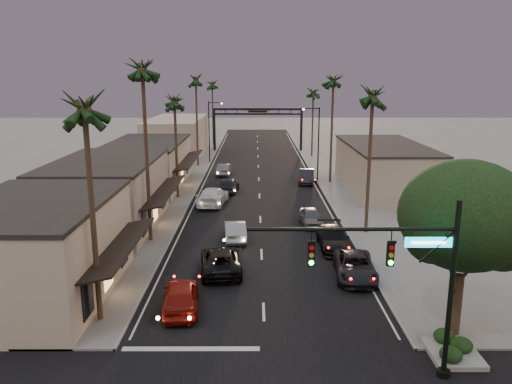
{
  "coord_description": "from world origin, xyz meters",
  "views": [
    {
      "loc": [
        -0.46,
        -15.01,
        12.56
      ],
      "look_at": [
        -0.39,
        28.15,
        2.5
      ],
      "focal_mm": 35.0,
      "sensor_mm": 36.0,
      "label": 1
    }
  ],
  "objects_px": {
    "curbside_near": "(355,266)",
    "oncoming_pickup": "(221,260)",
    "palm_lc": "(174,97)",
    "palm_far": "(212,82)",
    "streetlight_right": "(316,137)",
    "oncoming_red": "(181,296)",
    "arch": "(258,119)",
    "palm_ld": "(196,77)",
    "palm_ra": "(373,91)",
    "curbside_black": "(334,238)",
    "palm_lb": "(142,64)",
    "streetlight_left": "(211,127)",
    "corner_tree": "(467,220)",
    "traffic_signal": "(407,265)",
    "palm_la": "(84,100)",
    "palm_rc": "(313,90)",
    "palm_rb": "(334,77)",
    "oncoming_silver": "(235,230)"
  },
  "relations": [
    {
      "from": "arch",
      "to": "palm_lc",
      "type": "relative_size",
      "value": 1.25
    },
    {
      "from": "corner_tree",
      "to": "palm_la",
      "type": "height_order",
      "value": "palm_la"
    },
    {
      "from": "palm_far",
      "to": "oncoming_red",
      "type": "xyz_separation_m",
      "value": [
        3.75,
        -67.71,
        -10.63
      ]
    },
    {
      "from": "palm_far",
      "to": "arch",
      "type": "bearing_deg",
      "value": -43.95
    },
    {
      "from": "oncoming_pickup",
      "to": "oncoming_red",
      "type": "bearing_deg",
      "value": 65.7
    },
    {
      "from": "streetlight_left",
      "to": "curbside_near",
      "type": "bearing_deg",
      "value": -73.48
    },
    {
      "from": "streetlight_left",
      "to": "palm_ra",
      "type": "xyz_separation_m",
      "value": [
        15.52,
        -34.0,
        6.11
      ]
    },
    {
      "from": "palm_lc",
      "to": "palm_far",
      "type": "xyz_separation_m",
      "value": [
        0.3,
        42.0,
        0.97
      ]
    },
    {
      "from": "curbside_near",
      "to": "oncoming_pickup",
      "type": "bearing_deg",
      "value": 177.96
    },
    {
      "from": "palm_ra",
      "to": "oncoming_silver",
      "type": "distance_m",
      "value": 15.17
    },
    {
      "from": "streetlight_left",
      "to": "curbside_near",
      "type": "distance_m",
      "value": 45.29
    },
    {
      "from": "palm_far",
      "to": "curbside_near",
      "type": "height_order",
      "value": "palm_far"
    },
    {
      "from": "traffic_signal",
      "to": "palm_rc",
      "type": "bearing_deg",
      "value": 87.22
    },
    {
      "from": "arch",
      "to": "curbside_black",
      "type": "distance_m",
      "value": 50.21
    },
    {
      "from": "palm_ld",
      "to": "curbside_black",
      "type": "distance_m",
      "value": 39.18
    },
    {
      "from": "arch",
      "to": "curbside_near",
      "type": "bearing_deg",
      "value": -83.91
    },
    {
      "from": "palm_rc",
      "to": "oncoming_red",
      "type": "height_order",
      "value": "palm_rc"
    },
    {
      "from": "palm_rb",
      "to": "palm_lb",
      "type": "bearing_deg",
      "value": -128.02
    },
    {
      "from": "curbside_near",
      "to": "palm_rc",
      "type": "bearing_deg",
      "value": 91.38
    },
    {
      "from": "streetlight_left",
      "to": "curbside_black",
      "type": "relative_size",
      "value": 1.68
    },
    {
      "from": "palm_rb",
      "to": "palm_rc",
      "type": "xyz_separation_m",
      "value": [
        0.0,
        20.0,
        -1.95
      ]
    },
    {
      "from": "oncoming_red",
      "to": "curbside_black",
      "type": "xyz_separation_m",
      "value": [
        9.92,
        10.01,
        -0.04
      ]
    },
    {
      "from": "traffic_signal",
      "to": "palm_la",
      "type": "height_order",
      "value": "palm_la"
    },
    {
      "from": "corner_tree",
      "to": "curbside_near",
      "type": "height_order",
      "value": "corner_tree"
    },
    {
      "from": "palm_rc",
      "to": "palm_lc",
      "type": "bearing_deg",
      "value": -121.56
    },
    {
      "from": "corner_tree",
      "to": "palm_lc",
      "type": "height_order",
      "value": "palm_lc"
    },
    {
      "from": "palm_rc",
      "to": "oncoming_silver",
      "type": "relative_size",
      "value": 2.66
    },
    {
      "from": "streetlight_right",
      "to": "palm_rc",
      "type": "bearing_deg",
      "value": 84.95
    },
    {
      "from": "oncoming_red",
      "to": "curbside_black",
      "type": "bearing_deg",
      "value": -140.71
    },
    {
      "from": "streetlight_left",
      "to": "palm_ld",
      "type": "relative_size",
      "value": 0.63
    },
    {
      "from": "palm_rb",
      "to": "streetlight_right",
      "type": "bearing_deg",
      "value": 149.24
    },
    {
      "from": "palm_ld",
      "to": "oncoming_red",
      "type": "xyz_separation_m",
      "value": [
        4.05,
        -44.71,
        -11.6
      ]
    },
    {
      "from": "curbside_near",
      "to": "curbside_black",
      "type": "relative_size",
      "value": 1.0
    },
    {
      "from": "palm_ld",
      "to": "palm_ra",
      "type": "bearing_deg",
      "value": -60.98
    },
    {
      "from": "oncoming_red",
      "to": "oncoming_pickup",
      "type": "bearing_deg",
      "value": -114.23
    },
    {
      "from": "arch",
      "to": "curbside_near",
      "type": "relative_size",
      "value": 2.85
    },
    {
      "from": "palm_lb",
      "to": "streetlight_left",
      "type": "bearing_deg",
      "value": 87.33
    },
    {
      "from": "palm_la",
      "to": "palm_far",
      "type": "relative_size",
      "value": 1.0
    },
    {
      "from": "palm_lc",
      "to": "corner_tree",
      "type": "bearing_deg",
      "value": -57.66
    },
    {
      "from": "palm_la",
      "to": "oncoming_red",
      "type": "height_order",
      "value": "palm_la"
    },
    {
      "from": "curbside_near",
      "to": "curbside_black",
      "type": "distance_m",
      "value": 5.52
    },
    {
      "from": "streetlight_right",
      "to": "oncoming_red",
      "type": "xyz_separation_m",
      "value": [
        -11.47,
        -34.71,
        -4.51
      ]
    },
    {
      "from": "palm_la",
      "to": "palm_rc",
      "type": "height_order",
      "value": "palm_la"
    },
    {
      "from": "palm_rc",
      "to": "oncoming_pickup",
      "type": "relative_size",
      "value": 2.2
    },
    {
      "from": "palm_la",
      "to": "curbside_black",
      "type": "xyz_separation_m",
      "value": [
        13.98,
        11.3,
        -10.67
      ]
    },
    {
      "from": "streetlight_left",
      "to": "oncoming_pickup",
      "type": "xyz_separation_m",
      "value": [
        4.19,
        -42.21,
        -4.56
      ]
    },
    {
      "from": "streetlight_left",
      "to": "arch",
      "type": "bearing_deg",
      "value": 60.03
    },
    {
      "from": "corner_tree",
      "to": "streetlight_right",
      "type": "height_order",
      "value": "streetlight_right"
    },
    {
      "from": "palm_la",
      "to": "oncoming_pickup",
      "type": "xyz_separation_m",
      "value": [
        5.87,
        6.79,
        -10.67
      ]
    },
    {
      "from": "palm_la",
      "to": "palm_lc",
      "type": "distance_m",
      "value": 27.02
    }
  ]
}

